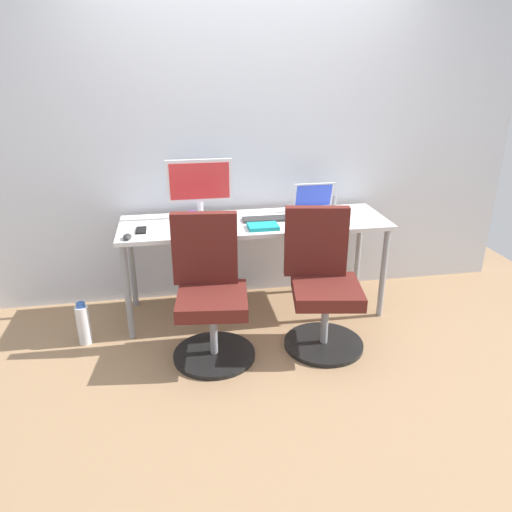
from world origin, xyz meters
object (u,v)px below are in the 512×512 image
(water_bottle_on_floor, at_px, (83,324))
(desktop_monitor, at_px, (200,184))
(office_chair_left, at_px, (210,295))
(office_chair_right, at_px, (322,286))
(open_laptop, at_px, (316,207))
(coffee_mug, at_px, (192,218))

(water_bottle_on_floor, distance_m, desktop_monitor, 1.27)
(water_bottle_on_floor, bearing_deg, office_chair_left, -17.04)
(office_chair_right, bearing_deg, desktop_monitor, 137.19)
(open_laptop, bearing_deg, office_chair_right, -101.46)
(office_chair_right, xyz_separation_m, desktop_monitor, (-0.75, 0.69, 0.56))
(open_laptop, xyz_separation_m, coffee_mug, (-0.95, -0.10, -0.01))
(desktop_monitor, height_order, open_laptop, desktop_monitor)
(office_chair_left, relative_size, coffee_mug, 10.22)
(desktop_monitor, bearing_deg, office_chair_right, -42.81)
(office_chair_left, relative_size, desktop_monitor, 1.96)
(office_chair_left, bearing_deg, coffee_mug, 97.64)
(water_bottle_on_floor, xyz_separation_m, coffee_mug, (0.79, 0.27, 0.63))
(office_chair_right, relative_size, open_laptop, 3.03)
(office_chair_right, bearing_deg, coffee_mug, 147.19)
(desktop_monitor, bearing_deg, coffee_mug, -114.34)
(coffee_mug, bearing_deg, office_chair_left, -82.36)
(coffee_mug, bearing_deg, open_laptop, 6.29)
(desktop_monitor, xyz_separation_m, coffee_mug, (-0.07, -0.16, -0.20))
(office_chair_left, height_order, coffee_mug, office_chair_left)
(desktop_monitor, bearing_deg, water_bottle_on_floor, -153.53)
(water_bottle_on_floor, bearing_deg, coffee_mug, 18.65)
(desktop_monitor, bearing_deg, open_laptop, -3.82)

